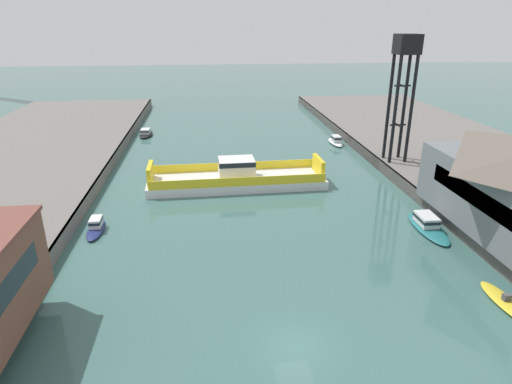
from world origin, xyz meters
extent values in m
plane|color=#3D6660|center=(0.00, 0.00, 0.00)|extent=(400.00, 400.00, 0.00)
cube|color=#423D38|center=(-18.93, 20.00, 0.79)|extent=(0.30, 140.00, 1.57)
cube|color=#423D38|center=(18.93, 20.00, 0.79)|extent=(0.30, 140.00, 1.57)
cube|color=silver|center=(-1.64, 30.12, 0.55)|extent=(22.59, 6.84, 1.10)
cube|color=yellow|center=(-1.71, 33.20, 1.65)|extent=(21.54, 0.66, 1.10)
cube|color=yellow|center=(-1.56, 27.04, 1.65)|extent=(21.54, 0.66, 1.10)
cube|color=silver|center=(-1.64, 30.12, 2.36)|extent=(4.57, 3.57, 2.52)
cube|color=black|center=(-1.64, 30.12, 3.27)|extent=(4.61, 3.61, 0.60)
cube|color=yellow|center=(9.08, 30.39, 2.20)|extent=(0.61, 4.41, 2.20)
cube|color=yellow|center=(-12.35, 29.85, 2.20)|extent=(0.61, 4.41, 2.20)
ellipsoid|color=white|center=(16.73, 48.75, 0.29)|extent=(1.84, 5.74, 0.57)
cube|color=silver|center=(16.74, 48.32, 1.07)|extent=(1.24, 2.02, 1.00)
cube|color=black|center=(16.74, 48.32, 1.19)|extent=(1.28, 2.08, 0.30)
ellipsoid|color=#237075|center=(16.71, 15.15, 0.21)|extent=(2.59, 7.74, 0.43)
cube|color=silver|center=(16.72, 15.72, 0.93)|extent=(1.76, 2.73, 1.00)
cube|color=black|center=(16.72, 15.72, 1.05)|extent=(1.81, 2.81, 0.30)
ellipsoid|color=navy|center=(-16.68, 18.69, 0.21)|extent=(1.68, 5.21, 0.41)
cube|color=silver|center=(-16.69, 19.08, 0.85)|extent=(1.13, 1.84, 0.88)
cube|color=black|center=(-16.69, 19.08, 0.97)|extent=(1.16, 1.89, 0.27)
ellipsoid|color=yellow|center=(16.51, 2.64, 0.19)|extent=(1.69, 5.68, 0.38)
cube|color=#4C4C51|center=(16.51, 2.64, 0.63)|extent=(0.56, 0.41, 0.50)
ellipsoid|color=black|center=(-16.44, 58.59, 0.26)|extent=(2.35, 6.28, 0.53)
cube|color=silver|center=(-16.45, 58.13, 0.93)|extent=(1.61, 2.21, 0.81)
cube|color=black|center=(-16.45, 58.13, 1.03)|extent=(1.65, 2.28, 0.24)
cube|color=black|center=(-17.07, 0.56, 5.20)|extent=(0.08, 9.36, 1.64)
cube|color=black|center=(18.14, 10.31, 5.31)|extent=(0.08, 15.24, 1.69)
cylinder|color=black|center=(19.71, 35.00, 8.68)|extent=(0.44, 0.44, 14.21)
cylinder|color=black|center=(21.92, 35.00, 8.68)|extent=(0.44, 0.44, 14.21)
cylinder|color=black|center=(19.71, 32.79, 8.68)|extent=(0.44, 0.44, 14.21)
cylinder|color=black|center=(21.92, 32.79, 8.68)|extent=(0.44, 0.44, 14.21)
cube|color=black|center=(20.81, 33.90, 6.54)|extent=(2.21, 0.20, 0.20)
cube|color=black|center=(20.81, 33.90, 6.54)|extent=(0.20, 2.21, 0.20)
cube|color=black|center=(20.81, 33.90, 11.80)|extent=(2.21, 0.20, 0.20)
cube|color=black|center=(20.81, 33.90, 11.80)|extent=(0.20, 2.21, 0.20)
cube|color=black|center=(20.81, 33.90, 17.02)|extent=(2.87, 2.87, 2.49)
camera|label=1|loc=(-5.11, -22.43, 19.75)|focal=30.65mm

